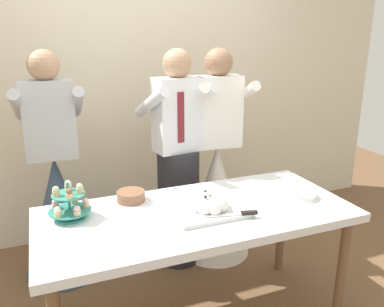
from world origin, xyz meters
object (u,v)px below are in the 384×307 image
Objects in this scene: round_cake at (131,197)px; person_guest at (58,201)px; person_groom at (178,172)px; cupcake_stand at (70,204)px; dessert_table at (197,222)px; plate_stack at (302,194)px; main_cake_tray at (210,206)px; person_bride at (216,186)px.

round_cake is 0.79m from person_guest.
cupcake_stand is at bearing -146.12° from person_groom.
person_groom reaches higher than dessert_table.
plate_stack is 1.06m from round_cake.
dessert_table is 0.73m from cupcake_stand.
dessert_table is at bearing 138.32° from main_cake_tray.
person_bride reaches higher than dessert_table.
person_bride is at bearing 26.19° from cupcake_stand.
person_bride is at bearing 104.31° from plate_stack.
person_guest is at bearing 129.52° from main_cake_tray.
plate_stack is at bearing -75.69° from person_bride.
cupcake_stand is 0.14× the size of person_groom.
dessert_table is 4.16× the size of main_cake_tray.
round_cake is 0.14× the size of person_bride.
dessert_table is at bearing -38.20° from round_cake.
main_cake_tray is 1.25m from person_guest.
plate_stack is (1.37, -0.24, -0.06)m from cupcake_stand.
main_cake_tray is 0.26× the size of person_bride.
main_cake_tray is (0.74, -0.22, -0.04)m from cupcake_stand.
person_bride is 1.21m from person_guest.
person_groom is at bearing 78.71° from dessert_table.
plate_stack is (0.68, -0.06, 0.10)m from dessert_table.
main_cake_tray is 0.49m from round_cake.
person_groom is (0.83, 0.56, -0.11)m from cupcake_stand.
person_bride reaches higher than round_cake.
person_bride is 1.00× the size of person_guest.
person_groom reaches higher than plate_stack.
round_cake is 0.68m from person_groom.
cupcake_stand is at bearing -86.68° from person_guest.
main_cake_tray is at bearing 178.59° from plate_stack.
main_cake_tray is 0.79m from person_groom.
dessert_table is 0.75m from person_groom.
dessert_table is 0.43m from round_cake.
cupcake_stand is (-0.69, 0.18, 0.16)m from dessert_table.
round_cake reaches higher than dessert_table.
round_cake is at bearing 12.82° from cupcake_stand.
person_guest is (-0.73, 0.90, -0.12)m from dessert_table.
person_guest is (-1.41, 0.96, -0.21)m from plate_stack.
round_cake is 0.97m from person_bride.
main_cake_tray is 0.26× the size of person_groom.
person_groom reaches higher than main_cake_tray.
person_bride is (-0.21, 0.81, -0.21)m from plate_stack.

